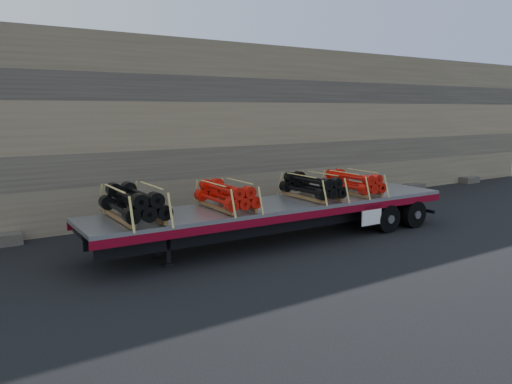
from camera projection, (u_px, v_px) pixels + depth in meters
ground at (289, 241)px, 16.50m from camera, size 120.00×120.00×0.00m
rock_wall at (197, 129)px, 21.27m from camera, size 44.00×3.00×7.00m
trailer at (280, 221)px, 16.50m from camera, size 12.98×2.77×1.29m
bundle_front at (134, 204)px, 13.74m from camera, size 1.31×2.54×0.89m
bundle_midfront at (227, 196)px, 15.28m from camera, size 1.17×2.27×0.80m
bundle_midrear at (312, 187)px, 17.03m from camera, size 1.19×2.30×0.81m
bundle_rear at (353, 183)px, 18.03m from camera, size 1.14×2.22×0.78m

